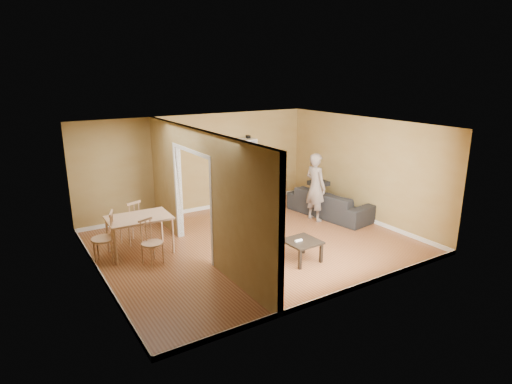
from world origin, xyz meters
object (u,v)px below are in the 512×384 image
sofa (330,199)px  chair_far (130,222)px  chair_near (152,242)px  person (316,181)px  dining_table (139,220)px  coffee_table (302,244)px  bookshelf (241,172)px  chair_left (104,237)px

sofa → chair_far: 5.06m
sofa → chair_near: bearing=85.4°
sofa → chair_near: chair_near is taller
sofa → person: 0.79m
dining_table → chair_near: chair_near is taller
coffee_table → dining_table: dining_table is taller
sofa → dining_table: size_ratio=1.84×
dining_table → chair_near: (0.03, -0.66, -0.26)m
person → chair_near: 4.42m
sofa → bookshelf: (-1.48, 2.06, 0.50)m
person → dining_table: 4.43m
person → chair_left: bearing=83.0°
person → bookshelf: size_ratio=1.08×
bookshelf → chair_near: bookshelf is taller
person → coffee_table: size_ratio=3.11×
chair_near → chair_left: bearing=123.1°
sofa → dining_table: 4.97m
chair_near → chair_far: bearing=72.3°
bookshelf → sofa: bearing=-54.3°
dining_table → chair_near: bearing=-87.2°
chair_left → chair_near: (0.78, -0.59, -0.07)m
bookshelf → chair_far: (-3.49, -1.15, -0.45)m
sofa → person: person is taller
dining_table → person: bearing=-4.2°
sofa → chair_left: 5.71m
person → chair_far: bearing=73.6°
coffee_table → chair_far: 3.80m
sofa → dining_table: bearing=77.7°
person → coffee_table: (-1.81, -1.79, -0.65)m
person → bookshelf: person is taller
sofa → coffee_table: (-2.36, -1.84, -0.07)m
person → chair_near: person is taller
bookshelf → chair_left: bearing=-156.3°
bookshelf → chair_far: bearing=-161.8°
coffee_table → dining_table: bearing=140.8°
bookshelf → dining_table: 3.91m
person → coffee_table: bearing=130.6°
chair_near → person: bearing=-15.4°
chair_left → chair_near: 0.98m
person → coffee_table: 2.63m
chair_left → bookshelf: bearing=134.9°
chair_left → chair_far: 1.02m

